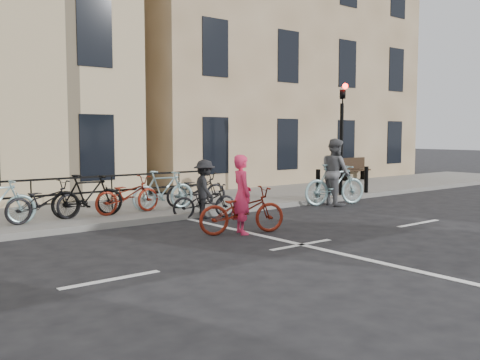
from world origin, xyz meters
TOP-DOWN VIEW (x-y plane):
  - ground at (0.00, 0.00)m, footprint 120.00×120.00m
  - sidewalk at (-4.00, 6.00)m, footprint 46.00×4.00m
  - building_east at (9.00, 13.00)m, footprint 14.00×10.00m
  - traffic_light at (6.20, 4.34)m, footprint 0.18×0.30m
  - bollard_east at (5.00, 4.25)m, footprint 0.14×0.14m
  - bollard_west at (7.40, 4.25)m, footprint 0.14×0.14m
  - bench at (11.00, 7.73)m, footprint 1.60×0.41m
  - parked_bikes at (-3.30, 5.04)m, footprint 10.40×1.23m
  - cyclist_pink at (-0.17, 1.65)m, footprint 2.05×1.26m
  - cyclist_grey at (4.96, 3.52)m, footprint 2.18×1.15m
  - cyclist_dark at (0.42, 3.90)m, footprint 1.80×1.10m

SIDE VIEW (x-z plane):
  - ground at x=0.00m, z-range 0.00..0.00m
  - sidewalk at x=-4.00m, z-range 0.00..0.15m
  - cyclist_dark at x=0.42m, z-range -0.16..1.35m
  - cyclist_pink at x=-0.17m, z-range -0.26..1.46m
  - bollard_east at x=5.00m, z-range 0.15..1.05m
  - bollard_west at x=7.40m, z-range 0.15..1.05m
  - parked_bikes at x=-3.30m, z-range 0.12..1.17m
  - bench at x=11.00m, z-range 0.19..1.16m
  - cyclist_grey at x=4.96m, z-range -0.19..1.83m
  - traffic_light at x=6.20m, z-range 0.50..4.40m
  - building_east at x=9.00m, z-range 0.15..12.15m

